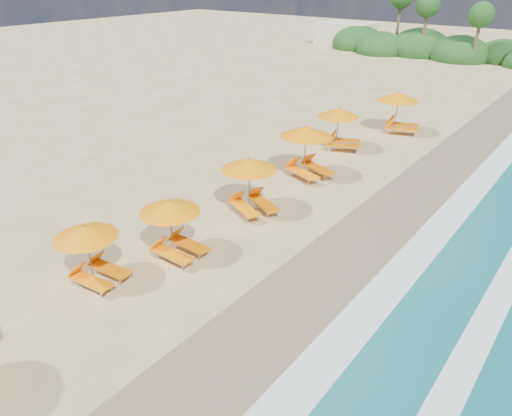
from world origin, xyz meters
TOP-DOWN VIEW (x-y plane):
  - ground at (0.00, 0.00)m, footprint 160.00×160.00m
  - wet_sand at (4.00, 0.00)m, footprint 4.00×160.00m
  - surf_foam at (6.70, 0.00)m, footprint 4.00×160.00m
  - station_2 at (-2.33, -5.64)m, footprint 2.43×2.29m
  - station_3 at (-1.39, -2.90)m, footprint 2.39×2.21m
  - station_4 at (-1.42, 1.51)m, footprint 3.15×3.13m
  - station_5 at (-1.62, 6.22)m, footprint 3.32×3.25m
  - station_6 at (-2.30, 10.81)m, footprint 3.19×3.18m
  - station_7 at (-0.90, 15.81)m, footprint 3.31×3.26m
  - treeline at (-9.94, 45.51)m, footprint 25.80×8.80m
  - beach_building at (-22.00, 48.00)m, footprint 7.00×5.00m

SIDE VIEW (x-z plane):
  - ground at x=0.00m, z-range 0.00..0.00m
  - wet_sand at x=4.00m, z-range 0.00..0.01m
  - surf_foam at x=6.70m, z-range 0.02..0.03m
  - treeline at x=-9.94m, z-range -3.87..5.86m
  - station_2 at x=-2.33m, z-range 0.13..2.23m
  - station_3 at x=-1.39m, z-range 0.13..2.35m
  - station_4 at x=-1.42m, z-range 0.15..2.56m
  - station_6 at x=-2.30m, z-range 0.15..2.57m
  - beach_building at x=-22.00m, z-range 0.00..2.80m
  - station_7 at x=-0.90m, z-range 0.16..2.73m
  - station_5 at x=-1.62m, z-range 0.16..2.77m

